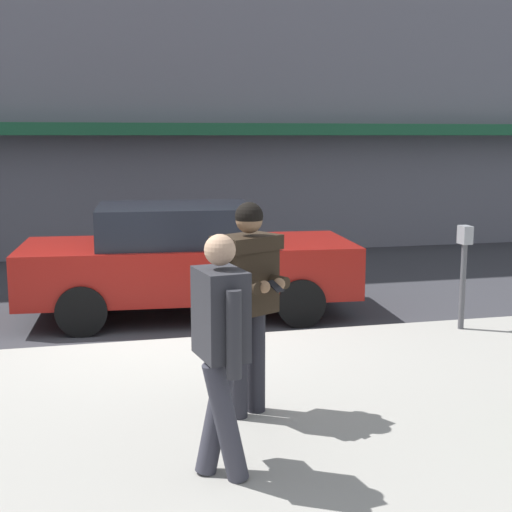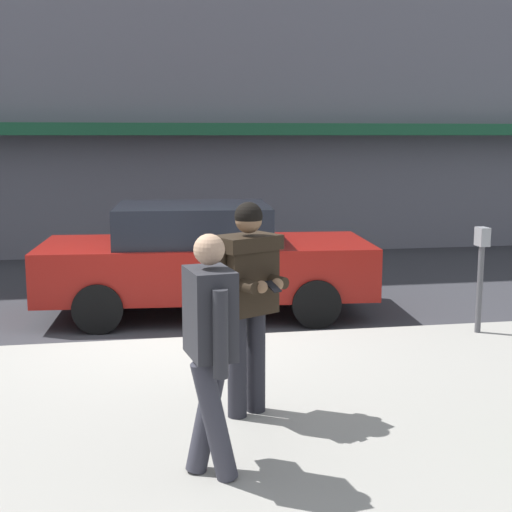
% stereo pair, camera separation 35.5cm
% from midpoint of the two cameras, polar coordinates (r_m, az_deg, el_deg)
% --- Properties ---
extents(ground_plane, '(80.00, 80.00, 0.00)m').
position_cam_midpoint_polar(ground_plane, '(8.64, -9.40, -7.14)').
color(ground_plane, '#333338').
extents(sidewalk, '(32.00, 5.30, 0.14)m').
position_cam_midpoint_polar(sidewalk, '(6.12, 2.27, -13.50)').
color(sidewalk, '#99968E').
rests_on(sidewalk, ground).
extents(curb_paint_line, '(28.00, 0.12, 0.01)m').
position_cam_midpoint_polar(curb_paint_line, '(8.81, -2.88, -6.68)').
color(curb_paint_line, silver).
rests_on(curb_paint_line, ground).
extents(parked_sedan_mid, '(4.63, 2.19, 1.54)m').
position_cam_midpoint_polar(parked_sedan_mid, '(9.89, -6.67, -0.24)').
color(parked_sedan_mid, maroon).
rests_on(parked_sedan_mid, ground).
extents(man_texting_on_phone, '(0.63, 0.65, 1.81)m').
position_cam_midpoint_polar(man_texting_on_phone, '(5.86, -2.40, -2.41)').
color(man_texting_on_phone, '#23232B').
rests_on(man_texting_on_phone, sidewalk).
extents(pedestrian_with_bag, '(0.37, 0.72, 1.70)m').
position_cam_midpoint_polar(pedestrian_with_bag, '(4.85, -5.02, -6.79)').
color(pedestrian_with_bag, '#33333D').
rests_on(pedestrian_with_bag, sidewalk).
extents(parking_meter, '(0.12, 0.18, 1.27)m').
position_cam_midpoint_polar(parking_meter, '(8.88, 15.20, -0.47)').
color(parking_meter, '#4C4C51').
rests_on(parking_meter, sidewalk).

